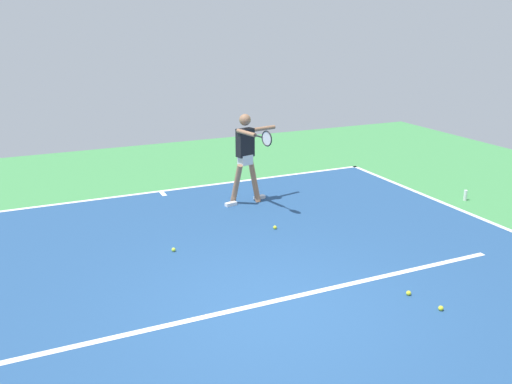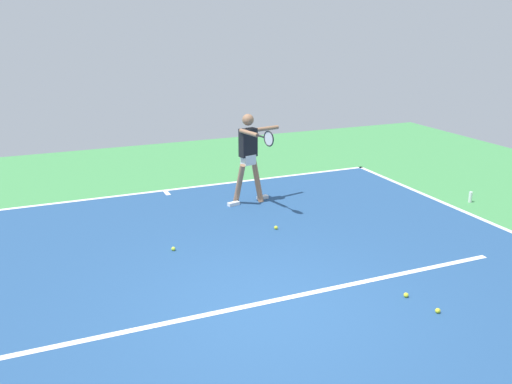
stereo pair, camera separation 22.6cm
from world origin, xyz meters
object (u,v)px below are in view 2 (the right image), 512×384
tennis_ball_by_baseline (276,228)px  tennis_ball_near_player (173,249)px  water_bottle (470,197)px  tennis_ball_centre_court (438,311)px  tennis_player (249,152)px  tennis_ball_far_corner (406,295)px

tennis_ball_by_baseline → tennis_ball_near_player: bearing=6.2°
tennis_ball_by_baseline → water_bottle: size_ratio=0.30×
tennis_ball_centre_court → tennis_player: bearing=-83.7°
tennis_player → tennis_ball_far_corner: 4.62m
tennis_player → tennis_ball_near_player: size_ratio=27.64×
tennis_ball_near_player → tennis_player: bearing=-139.3°
tennis_ball_near_player → tennis_ball_by_baseline: (-1.92, -0.21, 0.00)m
tennis_player → water_bottle: 4.59m
tennis_player → tennis_ball_near_player: 2.88m
tennis_player → tennis_ball_near_player: tennis_player is taller
tennis_player → tennis_ball_near_player: bearing=28.5°
tennis_ball_far_corner → water_bottle: 4.63m
tennis_ball_near_player → tennis_ball_centre_court: 4.13m
tennis_ball_near_player → tennis_ball_centre_court: bearing=128.9°
tennis_ball_near_player → tennis_ball_by_baseline: bearing=-173.8°
tennis_ball_by_baseline → tennis_ball_centre_court: bearing=101.2°
tennis_ball_far_corner → tennis_ball_near_player: 3.68m
tennis_player → tennis_ball_far_corner: bearing=83.3°
water_bottle → tennis_player: bearing=-22.5°
water_bottle → tennis_ball_near_player: bearing=0.4°
tennis_ball_far_corner → tennis_ball_near_player: bearing=-47.6°
tennis_player → water_bottle: (-4.15, 1.72, -0.94)m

